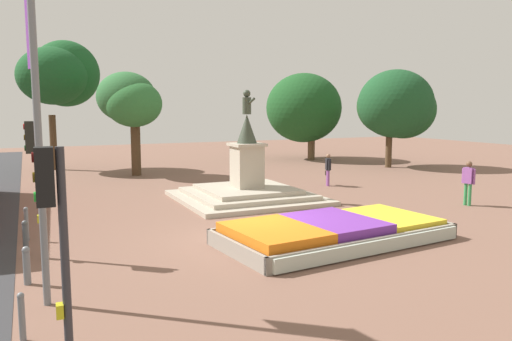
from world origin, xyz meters
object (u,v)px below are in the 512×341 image
at_px(banner_pole, 37,117).
at_px(pedestrian_near_planter, 468,180).
at_px(kerb_bollard_mid_a, 27,264).
at_px(kerb_bollard_mid_b, 26,238).
at_px(kerb_bollard_south, 22,316).
at_px(traffic_light_near_crossing, 55,222).
at_px(traffic_light_mid_block, 36,165).
at_px(pedestrian_with_handbag, 328,168).
at_px(flower_planter, 333,232).
at_px(kerb_bollard_north, 26,223).
at_px(statue_monument, 247,186).

relative_size(banner_pole, pedestrian_near_planter, 3.90).
bearing_deg(kerb_bollard_mid_a, kerb_bollard_mid_b, 90.44).
bearing_deg(kerb_bollard_south, traffic_light_near_crossing, -72.07).
xyz_separation_m(banner_pole, kerb_bollard_mid_b, (-0.36, 3.61, -3.18)).
distance_m(traffic_light_mid_block, kerb_bollard_mid_b, 1.99).
bearing_deg(pedestrian_near_planter, traffic_light_mid_block, -177.93).
xyz_separation_m(banner_pole, pedestrian_with_handbag, (13.27, 10.39, -2.79)).
bearing_deg(traffic_light_mid_block, traffic_light_near_crossing, -89.05).
height_order(flower_planter, kerb_bollard_north, kerb_bollard_north).
height_order(kerb_bollard_mid_a, kerb_bollard_north, kerb_bollard_north).
bearing_deg(flower_planter, kerb_bollard_mid_a, -179.13).
bearing_deg(kerb_bollard_mid_b, kerb_bollard_south, -90.72).
xyz_separation_m(flower_planter, traffic_light_near_crossing, (-7.61, -4.63, 2.02)).
height_order(traffic_light_near_crossing, kerb_bollard_mid_b, traffic_light_near_crossing).
xyz_separation_m(statue_monument, kerb_bollard_mid_b, (-8.48, -5.01, -0.09)).
distance_m(pedestrian_with_handbag, kerb_bollard_mid_b, 15.23).
bearing_deg(banner_pole, statue_monument, 46.71).
bearing_deg(statue_monument, kerb_bollard_south, -130.04).
relative_size(traffic_light_mid_block, banner_pole, 0.51).
bearing_deg(kerb_bollard_mid_a, pedestrian_near_planter, 8.81).
xyz_separation_m(kerb_bollard_south, kerb_bollard_mid_a, (0.08, 2.92, 0.01)).
bearing_deg(kerb_bollard_south, traffic_light_mid_block, 85.13).
xyz_separation_m(traffic_light_near_crossing, kerb_bollard_south, (-0.52, 1.60, -1.88)).
bearing_deg(kerb_bollard_south, kerb_bollard_north, 89.24).
distance_m(pedestrian_with_handbag, kerb_bollard_mid_a, 16.34).
distance_m(traffic_light_mid_block, banner_pole, 3.50).
distance_m(banner_pole, kerb_bollard_north, 6.23).
bearing_deg(kerb_bollard_mid_a, kerb_bollard_south, -91.61).
bearing_deg(kerb_bollard_south, flower_planter, 20.49).
bearing_deg(kerb_bollard_north, pedestrian_near_planter, -5.47).
xyz_separation_m(kerb_bollard_mid_a, kerb_bollard_north, (0.01, 3.99, 0.07)).
distance_m(flower_planter, statue_monument, 7.15).
xyz_separation_m(traffic_light_near_crossing, kerb_bollard_north, (-0.42, 8.50, -1.79)).
bearing_deg(flower_planter, traffic_light_near_crossing, -148.67).
bearing_deg(pedestrian_near_planter, flower_planter, -163.40).
bearing_deg(kerb_bollard_north, kerb_bollard_south, -90.76).
bearing_deg(pedestrian_with_handbag, traffic_light_near_crossing, -134.24).
bearing_deg(traffic_light_mid_block, flower_planter, -12.99).
xyz_separation_m(pedestrian_with_handbag, kerb_bollard_south, (-13.70, -11.94, -0.45)).
height_order(traffic_light_near_crossing, kerb_bollard_north, traffic_light_near_crossing).
height_order(pedestrian_near_planter, kerb_bollard_south, pedestrian_near_planter).
height_order(flower_planter, kerb_bollard_mid_b, kerb_bollard_mid_b).
bearing_deg(kerb_bollard_mid_a, kerb_bollard_north, 89.86).
bearing_deg(pedestrian_near_planter, kerb_bollard_mid_a, -171.19).
xyz_separation_m(pedestrian_with_handbag, kerb_bollard_mid_b, (-13.63, -6.78, -0.38)).
distance_m(traffic_light_mid_block, pedestrian_near_planter, 15.66).
bearing_deg(traffic_light_mid_block, kerb_bollard_mid_a, -99.79).
distance_m(kerb_bollard_mid_a, kerb_bollard_north, 3.99).
height_order(flower_planter, pedestrian_near_planter, pedestrian_near_planter).
height_order(banner_pole, kerb_bollard_south, banner_pole).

